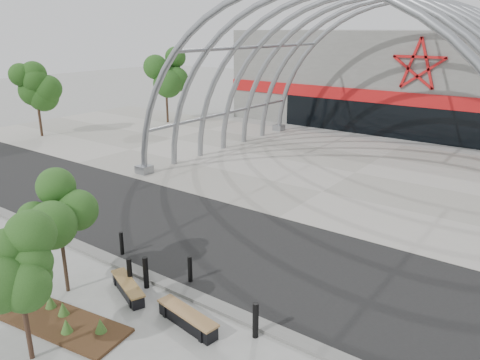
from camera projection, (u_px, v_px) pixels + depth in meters
name	position (u px, v px, depth m)	size (l,w,h in m)	color
ground	(170.00, 282.00, 15.93)	(140.00, 140.00, 0.00)	gray
road	(233.00, 245.00, 18.60)	(140.00, 7.00, 0.02)	black
forecourt	(355.00, 173.00, 27.77)	(60.00, 17.00, 0.04)	#9D998E
kerb	(165.00, 283.00, 15.72)	(60.00, 0.50, 0.12)	slate
arena_building	(443.00, 79.00, 40.25)	(34.00, 15.24, 8.00)	slate
vault_canopy	(355.00, 173.00, 27.77)	(20.80, 15.80, 20.36)	gray
planting_bed	(53.00, 317.00, 13.80)	(4.99, 2.18, 0.51)	#342316
street_tree_0	(58.00, 214.00, 14.55)	(1.66, 1.66, 3.78)	#2F2118
street_tree_1	(17.00, 265.00, 11.42)	(1.60, 1.60, 3.78)	#331E18
bench_0	(128.00, 288.00, 15.12)	(2.12, 1.21, 0.44)	black
bench_1	(187.00, 319.00, 13.50)	(2.30, 0.82, 0.47)	black
bollard_0	(122.00, 243.00, 17.70)	(0.15, 0.15, 0.92)	black
bollard_1	(130.00, 273.00, 15.41)	(0.17, 0.17, 1.07)	black
bollard_2	(146.00, 273.00, 15.41)	(0.18, 0.18, 1.11)	black
bollard_3	(190.00, 269.00, 15.79)	(0.15, 0.15, 0.95)	black
bollard_4	(256.00, 320.00, 12.93)	(0.17, 0.17, 1.08)	black
bg_tree_0	(165.00, 70.00, 41.07)	(3.00, 3.00, 6.45)	black
bg_tree_2	(36.00, 87.00, 35.93)	(2.55, 2.55, 5.38)	#301E14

